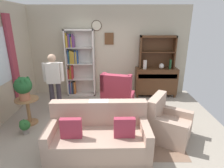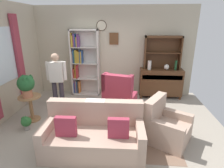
{
  "view_description": "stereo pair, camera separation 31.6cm",
  "coord_description": "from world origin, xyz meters",
  "px_view_note": "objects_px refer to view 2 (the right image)",
  "views": [
    {
      "loc": [
        0.12,
        -3.78,
        2.29
      ],
      "look_at": [
        0.1,
        0.2,
        0.95
      ],
      "focal_mm": 29.38,
      "sensor_mm": 36.0,
      "label": 1
    },
    {
      "loc": [
        0.44,
        -3.77,
        2.29
      ],
      "look_at": [
        0.1,
        0.2,
        0.95
      ],
      "focal_mm": 29.38,
      "sensor_mm": 36.0,
      "label": 2
    }
  ],
  "objects_px": {
    "bookshelf": "(83,62)",
    "armchair_floral": "(166,127)",
    "wingback_chair": "(119,97)",
    "potted_plant_large": "(26,84)",
    "person_reading": "(57,78)",
    "bottle_wine": "(176,65)",
    "sideboard": "(160,82)",
    "plant_stand": "(31,105)",
    "sideboard_hutch": "(163,48)",
    "vase_round": "(167,67)",
    "couch_floral": "(94,136)",
    "book_stack": "(94,111)",
    "potted_plant_small": "(26,122)",
    "coffee_table": "(99,115)",
    "vase_tall": "(149,65)"
  },
  "relations": [
    {
      "from": "potted_plant_large",
      "to": "book_stack",
      "type": "height_order",
      "value": "potted_plant_large"
    },
    {
      "from": "book_stack",
      "to": "sideboard_hutch",
      "type": "bearing_deg",
      "value": 50.72
    },
    {
      "from": "coffee_table",
      "to": "book_stack",
      "type": "relative_size",
      "value": 3.85
    },
    {
      "from": "vase_round",
      "to": "couch_floral",
      "type": "relative_size",
      "value": 0.09
    },
    {
      "from": "sideboard_hutch",
      "to": "potted_plant_small",
      "type": "xyz_separation_m",
      "value": [
        -3.28,
        -2.32,
        -1.38
      ]
    },
    {
      "from": "sideboard",
      "to": "coffee_table",
      "type": "bearing_deg",
      "value": -128.62
    },
    {
      "from": "couch_floral",
      "to": "potted_plant_large",
      "type": "bearing_deg",
      "value": 151.25
    },
    {
      "from": "armchair_floral",
      "to": "person_reading",
      "type": "distance_m",
      "value": 2.94
    },
    {
      "from": "bookshelf",
      "to": "book_stack",
      "type": "xyz_separation_m",
      "value": [
        0.73,
        -2.14,
        -0.63
      ]
    },
    {
      "from": "plant_stand",
      "to": "potted_plant_large",
      "type": "bearing_deg",
      "value": -94.15
    },
    {
      "from": "couch_floral",
      "to": "plant_stand",
      "type": "distance_m",
      "value": 2.0
    },
    {
      "from": "sideboard_hutch",
      "to": "plant_stand",
      "type": "bearing_deg",
      "value": -150.7
    },
    {
      "from": "plant_stand",
      "to": "person_reading",
      "type": "height_order",
      "value": "person_reading"
    },
    {
      "from": "sideboard_hutch",
      "to": "person_reading",
      "type": "bearing_deg",
      "value": -155.86
    },
    {
      "from": "armchair_floral",
      "to": "book_stack",
      "type": "bearing_deg",
      "value": 169.46
    },
    {
      "from": "vase_tall",
      "to": "plant_stand",
      "type": "bearing_deg",
      "value": -150.27
    },
    {
      "from": "wingback_chair",
      "to": "bookshelf",
      "type": "bearing_deg",
      "value": 137.73
    },
    {
      "from": "bookshelf",
      "to": "sideboard",
      "type": "bearing_deg",
      "value": -1.94
    },
    {
      "from": "couch_floral",
      "to": "person_reading",
      "type": "height_order",
      "value": "person_reading"
    },
    {
      "from": "sideboard",
      "to": "sideboard_hutch",
      "type": "xyz_separation_m",
      "value": [
        0.0,
        0.11,
        1.05
      ]
    },
    {
      "from": "wingback_chair",
      "to": "potted_plant_large",
      "type": "bearing_deg",
      "value": -159.66
    },
    {
      "from": "vase_round",
      "to": "armchair_floral",
      "type": "xyz_separation_m",
      "value": [
        -0.39,
        -2.27,
        -0.72
      ]
    },
    {
      "from": "sideboard_hutch",
      "to": "vase_round",
      "type": "height_order",
      "value": "sideboard_hutch"
    },
    {
      "from": "wingback_chair",
      "to": "vase_round",
      "type": "bearing_deg",
      "value": 35.28
    },
    {
      "from": "potted_plant_large",
      "to": "bottle_wine",
      "type": "bearing_deg",
      "value": 24.85
    },
    {
      "from": "vase_round",
      "to": "plant_stand",
      "type": "xyz_separation_m",
      "value": [
        -3.49,
        -1.71,
        -0.62
      ]
    },
    {
      "from": "plant_stand",
      "to": "sideboard_hutch",
      "type": "bearing_deg",
      "value": 29.3
    },
    {
      "from": "armchair_floral",
      "to": "potted_plant_large",
      "type": "distance_m",
      "value": 3.22
    },
    {
      "from": "bookshelf",
      "to": "armchair_floral",
      "type": "xyz_separation_m",
      "value": [
        2.24,
        -2.42,
        -0.78
      ]
    },
    {
      "from": "bookshelf",
      "to": "person_reading",
      "type": "bearing_deg",
      "value": -106.99
    },
    {
      "from": "sideboard",
      "to": "bottle_wine",
      "type": "distance_m",
      "value": 0.69
    },
    {
      "from": "potted_plant_small",
      "to": "book_stack",
      "type": "xyz_separation_m",
      "value": [
        1.51,
        0.15,
        0.26
      ]
    },
    {
      "from": "coffee_table",
      "to": "book_stack",
      "type": "bearing_deg",
      "value": 176.62
    },
    {
      "from": "armchair_floral",
      "to": "bottle_wine",
      "type": "bearing_deg",
      "value": 73.88
    },
    {
      "from": "sideboard",
      "to": "armchair_floral",
      "type": "bearing_deg",
      "value": -96.34
    },
    {
      "from": "sideboard",
      "to": "potted_plant_large",
      "type": "xyz_separation_m",
      "value": [
        -3.37,
        -1.83,
        0.43
      ]
    },
    {
      "from": "potted_plant_large",
      "to": "sideboard_hutch",
      "type": "bearing_deg",
      "value": 29.93
    },
    {
      "from": "sideboard_hutch",
      "to": "couch_floral",
      "type": "distance_m",
      "value": 3.55
    },
    {
      "from": "bottle_wine",
      "to": "armchair_floral",
      "type": "distance_m",
      "value": 2.47
    },
    {
      "from": "wingback_chair",
      "to": "book_stack",
      "type": "bearing_deg",
      "value": -117.08
    },
    {
      "from": "vase_tall",
      "to": "potted_plant_large",
      "type": "height_order",
      "value": "vase_tall"
    },
    {
      "from": "bookshelf",
      "to": "sideboard_hutch",
      "type": "height_order",
      "value": "bookshelf"
    },
    {
      "from": "bottle_wine",
      "to": "armchair_floral",
      "type": "height_order",
      "value": "bottle_wine"
    },
    {
      "from": "bookshelf",
      "to": "armchair_floral",
      "type": "relative_size",
      "value": 2.0
    },
    {
      "from": "sideboard",
      "to": "armchair_floral",
      "type": "relative_size",
      "value": 1.24
    },
    {
      "from": "bookshelf",
      "to": "vase_tall",
      "type": "relative_size",
      "value": 7.65
    },
    {
      "from": "vase_tall",
      "to": "armchair_floral",
      "type": "bearing_deg",
      "value": -86.7
    },
    {
      "from": "couch_floral",
      "to": "book_stack",
      "type": "relative_size",
      "value": 8.77
    },
    {
      "from": "wingback_chair",
      "to": "book_stack",
      "type": "distance_m",
      "value": 1.14
    },
    {
      "from": "wingback_chair",
      "to": "plant_stand",
      "type": "height_order",
      "value": "wingback_chair"
    }
  ]
}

